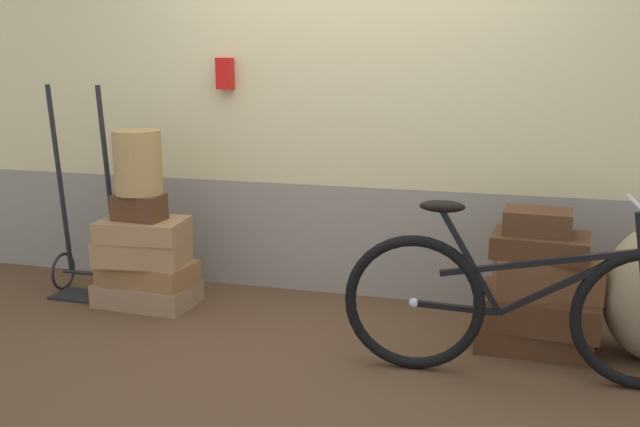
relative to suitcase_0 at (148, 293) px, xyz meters
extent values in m
cube|color=#513823|center=(1.23, -0.23, -0.10)|extent=(9.10, 5.20, 0.06)
cube|color=gray|center=(1.23, 0.62, 0.29)|extent=(7.10, 0.20, 0.73)
cube|color=beige|center=(1.23, 0.62, 1.68)|extent=(7.10, 0.20, 2.06)
cube|color=red|center=(0.37, 0.48, 1.36)|extent=(0.10, 0.08, 0.20)
cube|color=#937051|center=(0.00, 0.00, 0.00)|extent=(0.63, 0.41, 0.14)
cube|color=olive|center=(0.01, -0.01, 0.14)|extent=(0.61, 0.39, 0.14)
cube|color=#9E754C|center=(0.00, -0.03, 0.29)|extent=(0.57, 0.39, 0.15)
cube|color=#9E754C|center=(0.01, -0.03, 0.43)|extent=(0.55, 0.40, 0.13)
cube|color=#4C2D19|center=(0.00, -0.05, 0.57)|extent=(0.31, 0.21, 0.16)
cube|color=#4C2D19|center=(2.35, -0.03, -0.01)|extent=(0.60, 0.43, 0.13)
cube|color=#4C2D19|center=(2.37, -0.05, 0.15)|extent=(0.68, 0.50, 0.17)
cube|color=brown|center=(2.40, -0.04, 0.34)|extent=(0.57, 0.40, 0.21)
cube|color=#4C2D19|center=(2.36, -0.04, 0.50)|extent=(0.52, 0.39, 0.12)
cube|color=#4C2D19|center=(2.34, -0.03, 0.62)|extent=(0.36, 0.26, 0.13)
cylinder|color=#A8844C|center=(-0.01, -0.02, 0.84)|extent=(0.29, 0.29, 0.39)
torus|color=black|center=(-0.69, 0.11, 0.06)|extent=(0.02, 0.25, 0.25)
torus|color=black|center=(-0.27, 0.11, 0.06)|extent=(0.02, 0.25, 0.25)
cylinder|color=black|center=(-0.48, 0.11, 0.06)|extent=(0.42, 0.02, 0.02)
cylinder|color=black|center=(-0.66, 0.11, 0.68)|extent=(0.03, 0.13, 1.24)
cylinder|color=black|center=(-0.30, 0.11, 0.68)|extent=(0.03, 0.13, 1.24)
cube|color=black|center=(-0.48, 0.00, -0.06)|extent=(0.38, 0.22, 0.02)
torus|color=black|center=(1.76, -0.50, 0.28)|extent=(0.70, 0.09, 0.70)
sphere|color=#B2B2B7|center=(1.76, -0.50, 0.28)|extent=(0.05, 0.05, 0.05)
cube|color=black|center=(2.47, -0.46, 0.43)|extent=(0.60, 0.06, 0.36)
cube|color=black|center=(2.03, -0.48, 0.51)|extent=(0.32, 0.04, 0.51)
cube|color=black|center=(1.97, -0.49, 0.27)|extent=(0.41, 0.05, 0.05)
cube|color=black|center=(2.32, -0.47, 0.52)|extent=(0.88, 0.08, 0.18)
ellipsoid|color=black|center=(1.88, -0.49, 0.77)|extent=(0.22, 0.10, 0.06)
cylinder|color=#A5A5AD|center=(2.76, -0.44, 0.82)|extent=(0.05, 0.46, 0.02)
camera|label=1|loc=(2.22, -3.87, 1.49)|focal=40.15mm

